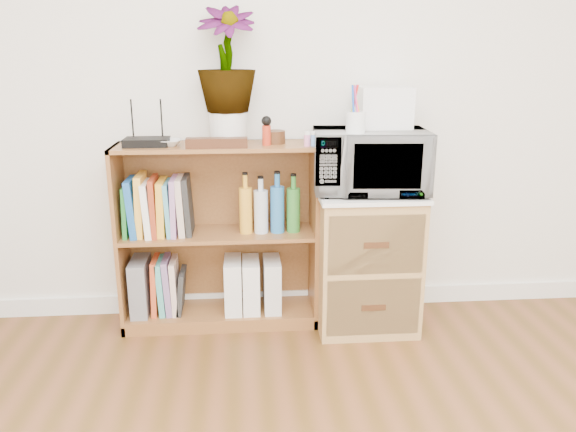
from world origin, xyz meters
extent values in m
cube|color=white|center=(0.00, 2.24, 0.05)|extent=(4.00, 0.02, 0.10)
cube|color=brown|center=(-0.35, 2.10, 0.47)|extent=(1.00, 0.30, 0.95)
cube|color=#9E7542|center=(0.40, 2.02, 0.35)|extent=(0.50, 0.45, 0.70)
imported|color=silver|center=(0.40, 2.02, 0.87)|extent=(0.57, 0.41, 0.30)
cylinder|color=white|center=(0.30, 1.92, 1.07)|extent=(0.09, 0.09, 0.10)
cube|color=white|center=(0.48, 2.10, 1.12)|extent=(0.25, 0.21, 0.20)
cube|color=black|center=(-0.68, 2.08, 0.97)|extent=(0.21, 0.14, 0.04)
imported|color=silver|center=(-0.57, 2.07, 0.97)|extent=(0.13, 0.13, 0.03)
cylinder|color=silver|center=(-0.29, 2.12, 1.03)|extent=(0.18, 0.18, 0.15)
imported|color=#2E7533|center=(-0.29, 2.12, 1.35)|extent=(0.28, 0.28, 0.50)
cube|color=#391B0F|center=(-0.34, 2.00, 0.97)|extent=(0.29, 0.07, 0.05)
cylinder|color=red|center=(-0.10, 2.06, 1.00)|extent=(0.04, 0.04, 0.09)
cylinder|color=#3D2410|center=(-0.06, 2.11, 0.98)|extent=(0.11, 0.11, 0.06)
cube|color=pink|center=(0.12, 2.01, 0.98)|extent=(0.12, 0.04, 0.06)
cube|color=slate|center=(-0.76, 2.10, 0.21)|extent=(0.09, 0.23, 0.29)
cube|color=silver|center=(-0.28, 2.09, 0.21)|extent=(0.09, 0.22, 0.28)
cube|color=white|center=(-0.19, 2.09, 0.21)|extent=(0.09, 0.22, 0.27)
cube|color=silver|center=(-0.08, 2.09, 0.21)|extent=(0.09, 0.22, 0.27)
cube|color=#1F762C|center=(-0.80, 2.10, 0.63)|extent=(0.03, 0.20, 0.26)
cube|color=#1B56A4|center=(-0.77, 2.10, 0.64)|extent=(0.05, 0.20, 0.29)
cube|color=yellow|center=(-0.73, 2.10, 0.65)|extent=(0.04, 0.20, 0.31)
cube|color=white|center=(-0.69, 2.10, 0.64)|extent=(0.04, 0.20, 0.27)
cube|color=#98341A|center=(-0.66, 2.10, 0.65)|extent=(0.03, 0.20, 0.29)
cube|color=gold|center=(-0.63, 2.10, 0.64)|extent=(0.04, 0.20, 0.28)
cube|color=teal|center=(-0.59, 2.10, 0.63)|extent=(0.03, 0.20, 0.27)
cube|color=#9D6EA6|center=(-0.56, 2.10, 0.64)|extent=(0.03, 0.20, 0.29)
cube|color=#CAAF9D|center=(-0.53, 2.10, 0.64)|extent=(0.04, 0.20, 0.29)
cube|color=#242424|center=(-0.50, 2.10, 0.65)|extent=(0.04, 0.20, 0.29)
cylinder|color=gold|center=(-0.21, 2.10, 0.65)|extent=(0.06, 0.06, 0.30)
cylinder|color=silver|center=(-0.13, 2.10, 0.64)|extent=(0.07, 0.07, 0.28)
cylinder|color=#266EB5|center=(-0.05, 2.10, 0.65)|extent=(0.07, 0.07, 0.30)
cylinder|color=#327C2D|center=(0.03, 2.10, 0.65)|extent=(0.07, 0.07, 0.29)
cube|color=#C94823|center=(-0.69, 2.10, 0.22)|extent=(0.04, 0.19, 0.30)
cube|color=teal|center=(-0.65, 2.10, 0.21)|extent=(0.04, 0.19, 0.29)
cube|color=slate|center=(-0.62, 2.10, 0.22)|extent=(0.05, 0.19, 0.30)
cube|color=beige|center=(-0.59, 2.10, 0.21)|extent=(0.04, 0.19, 0.28)
cube|color=#282828|center=(-0.56, 2.10, 0.18)|extent=(0.05, 0.19, 0.22)
camera|label=1|loc=(-0.22, -0.65, 1.38)|focal=35.00mm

